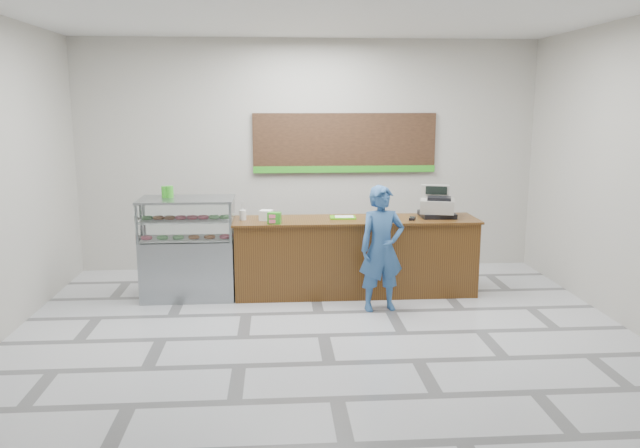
{
  "coord_description": "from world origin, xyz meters",
  "views": [
    {
      "loc": [
        -0.51,
        -6.56,
        2.54
      ],
      "look_at": [
        0.02,
        0.9,
        1.09
      ],
      "focal_mm": 35.0,
      "sensor_mm": 36.0,
      "label": 1
    }
  ],
  "objects": [
    {
      "name": "floor",
      "position": [
        0.0,
        0.0,
        0.0
      ],
      "size": [
        7.0,
        7.0,
        0.0
      ],
      "primitive_type": "plane",
      "color": "#BBBBC0",
      "rests_on": "ground"
    },
    {
      "name": "back_wall",
      "position": [
        0.0,
        3.0,
        1.75
      ],
      "size": [
        7.0,
        0.0,
        7.0
      ],
      "primitive_type": "plane",
      "rotation": [
        1.57,
        0.0,
        0.0
      ],
      "color": "#B5B1A7",
      "rests_on": "floor"
    },
    {
      "name": "ceiling",
      "position": [
        0.0,
        0.0,
        3.5
      ],
      "size": [
        7.0,
        7.0,
        0.0
      ],
      "primitive_type": "plane",
      "rotation": [
        3.14,
        0.0,
        0.0
      ],
      "color": "silver",
      "rests_on": "back_wall"
    },
    {
      "name": "sales_counter",
      "position": [
        0.55,
        1.55,
        0.52
      ],
      "size": [
        3.26,
        0.76,
        1.03
      ],
      "color": "#593513",
      "rests_on": "floor"
    },
    {
      "name": "display_case",
      "position": [
        -1.67,
        1.55,
        0.68
      ],
      "size": [
        1.22,
        0.72,
        1.33
      ],
      "color": "gray",
      "rests_on": "floor"
    },
    {
      "name": "menu_board",
      "position": [
        0.55,
        2.96,
        1.93
      ],
      "size": [
        2.8,
        0.06,
        0.9
      ],
      "color": "black",
      "rests_on": "back_wall"
    },
    {
      "name": "cash_register",
      "position": [
        1.67,
        1.63,
        1.19
      ],
      "size": [
        0.55,
        0.56,
        0.42
      ],
      "rotation": [
        0.0,
        0.0,
        -0.27
      ],
      "color": "black",
      "rests_on": "sales_counter"
    },
    {
      "name": "card_terminal",
      "position": [
        1.28,
        1.41,
        1.05
      ],
      "size": [
        0.12,
        0.16,
        0.04
      ],
      "primitive_type": "cube",
      "rotation": [
        0.0,
        0.0,
        -0.36
      ],
      "color": "black",
      "rests_on": "sales_counter"
    },
    {
      "name": "serving_tray",
      "position": [
        0.39,
        1.62,
        1.04
      ],
      "size": [
        0.35,
        0.26,
        0.02
      ],
      "rotation": [
        0.0,
        0.0,
        -0.04
      ],
      "color": "#46B205",
      "rests_on": "sales_counter"
    },
    {
      "name": "napkin_box",
      "position": [
        -0.64,
        1.53,
        1.1
      ],
      "size": [
        0.19,
        0.19,
        0.13
      ],
      "primitive_type": "cube",
      "rotation": [
        0.0,
        0.0,
        -0.29
      ],
      "color": "white",
      "rests_on": "sales_counter"
    },
    {
      "name": "straw_cup",
      "position": [
        -0.95,
        1.57,
        1.1
      ],
      "size": [
        0.09,
        0.09,
        0.13
      ],
      "primitive_type": "cylinder",
      "color": "silver",
      "rests_on": "sales_counter"
    },
    {
      "name": "promo_box",
      "position": [
        -0.53,
        1.28,
        1.1
      ],
      "size": [
        0.18,
        0.14,
        0.15
      ],
      "primitive_type": "cube",
      "rotation": [
        0.0,
        0.0,
        -0.2
      ],
      "color": "green",
      "rests_on": "sales_counter"
    },
    {
      "name": "donut_decal",
      "position": [
        1.02,
        1.53,
        1.03
      ],
      "size": [
        0.18,
        0.18,
        0.0
      ],
      "primitive_type": "cylinder",
      "color": "#FF6583",
      "rests_on": "sales_counter"
    },
    {
      "name": "green_cup_left",
      "position": [
        -1.96,
        1.66,
        1.4
      ],
      "size": [
        0.09,
        0.09,
        0.15
      ],
      "primitive_type": "cylinder",
      "color": "green",
      "rests_on": "display_case"
    },
    {
      "name": "green_cup_right",
      "position": [
        -1.9,
        1.64,
        1.41
      ],
      "size": [
        0.1,
        0.1,
        0.15
      ],
      "primitive_type": "cylinder",
      "color": "green",
      "rests_on": "display_case"
    },
    {
      "name": "customer",
      "position": [
        0.79,
        0.85,
        0.78
      ],
      "size": [
        0.62,
        0.46,
        1.56
      ],
      "primitive_type": "imported",
      "rotation": [
        0.0,
        0.0,
        0.16
      ],
      "color": "#2C5489",
      "rests_on": "floor"
    }
  ]
}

